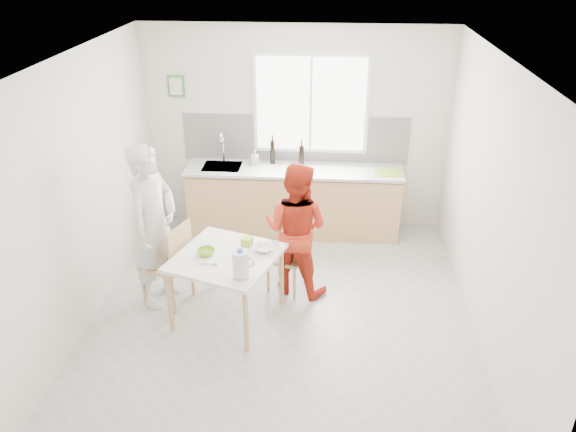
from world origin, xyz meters
name	(u,v)px	position (x,y,z in m)	size (l,w,h in m)	color
ground	(281,316)	(0.00, 0.00, 0.00)	(4.50, 4.50, 0.00)	#B7B7B2
room_shell	(280,174)	(0.00, 0.00, 1.64)	(4.50, 4.50, 4.50)	silver
window	(311,104)	(0.20, 2.23, 1.70)	(1.50, 0.06, 1.30)	white
backsplash	(295,139)	(0.00, 2.24, 1.23)	(3.00, 0.02, 0.65)	white
picture_frame	(176,86)	(-1.55, 2.23, 1.90)	(0.22, 0.03, 0.28)	#40843C
kitchen_counter	(293,203)	(0.00, 1.95, 0.42)	(2.84, 0.64, 1.37)	tan
dining_table	(226,262)	(-0.56, -0.04, 0.67)	(1.23, 1.23, 0.75)	white
chair_left	(171,261)	(-1.20, 0.18, 0.53)	(0.56, 0.56, 0.96)	tan
chair_far	(289,251)	(0.04, 0.61, 0.45)	(0.48, 0.48, 0.81)	tan
person_white	(154,226)	(-1.36, 0.23, 0.91)	(0.66, 0.44, 1.82)	silver
person_red	(296,229)	(0.12, 0.54, 0.77)	(0.75, 0.58, 1.54)	red
bowl_green	(206,252)	(-0.76, -0.03, 0.78)	(0.18, 0.18, 0.06)	#8BB72A
bowl_white	(263,248)	(-0.19, 0.10, 0.78)	(0.21, 0.21, 0.05)	white
milk_jug	(241,263)	(-0.34, -0.41, 0.90)	(0.22, 0.16, 0.28)	white
green_box	(247,241)	(-0.37, 0.19, 0.79)	(0.10, 0.10, 0.09)	#A1C72E
spoon	(208,264)	(-0.70, -0.22, 0.76)	(0.01, 0.01, 0.16)	#A5A5AA
cutting_board	(388,173)	(1.22, 1.88, 0.93)	(0.35, 0.25, 0.01)	#84C82E
wine_bottle_a	(273,152)	(-0.29, 2.11, 1.08)	(0.07, 0.07, 0.32)	black
wine_bottle_b	(302,156)	(0.10, 2.01, 1.07)	(0.07, 0.07, 0.30)	black
jar_amber	(302,161)	(0.10, 2.01, 1.00)	(0.06, 0.06, 0.16)	brown
soap_bottle	(255,158)	(-0.52, 2.05, 1.02)	(0.09, 0.09, 0.19)	#999999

